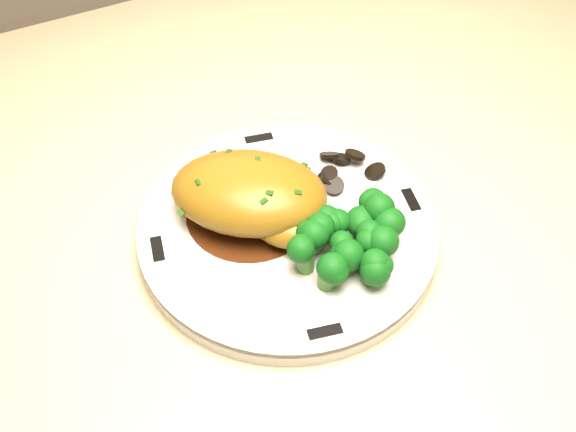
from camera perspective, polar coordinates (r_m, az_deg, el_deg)
name	(u,v)px	position (r m, az deg, el deg)	size (l,w,h in m)	color
counter	(376,354)	(1.06, 6.99, -10.81)	(2.12, 0.70, 1.04)	brown
plate	(288,231)	(0.58, 0.00, -1.18)	(0.24, 0.24, 0.02)	silver
rim_accent_0	(411,200)	(0.60, 9.69, 1.26)	(0.02, 0.01, 0.00)	black
rim_accent_1	(259,138)	(0.65, -2.32, 6.15)	(0.02, 0.01, 0.00)	black
rim_accent_2	(157,249)	(0.57, -10.28, -2.59)	(0.02, 0.01, 0.00)	black
rim_accent_3	(325,332)	(0.51, 2.94, -9.13)	(0.02, 0.01, 0.00)	black
gravy_pool	(250,213)	(0.58, -3.01, 0.24)	(0.10, 0.10, 0.00)	#3D1B0B
chicken_breast	(254,196)	(0.56, -2.73, 1.58)	(0.15, 0.14, 0.05)	#8C6218
mushroom_pile	(332,185)	(0.60, 3.46, 2.47)	(0.08, 0.06, 0.02)	black
broccoli_florets	(349,239)	(0.54, 4.87, -1.83)	(0.09, 0.07, 0.03)	#477D35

